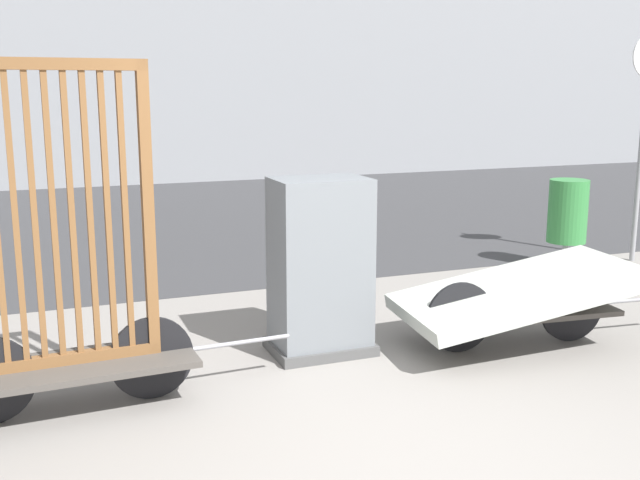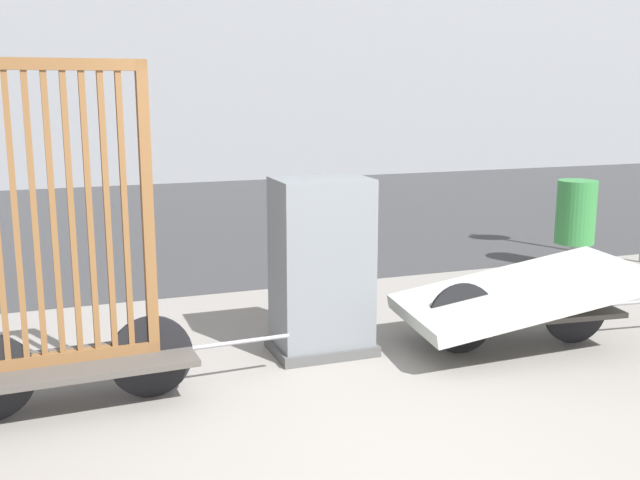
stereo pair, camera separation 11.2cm
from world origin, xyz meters
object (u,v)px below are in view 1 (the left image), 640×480
utility_cabinet (320,272)px  trash_bin (568,211)px  bike_cart_with_mattress (518,295)px  bike_cart_with_bedframe (69,296)px

utility_cabinet → trash_bin: (3.59, 1.56, 0.01)m
bike_cart_with_mattress → trash_bin: (2.10, 2.01, 0.23)m
utility_cabinet → bike_cart_with_mattress: bearing=-16.7°
bike_cart_with_bedframe → utility_cabinet: bike_cart_with_bedframe is taller
bike_cart_with_mattress → utility_cabinet: bearing=169.5°
utility_cabinet → trash_bin: bearing=23.5°
bike_cart_with_mattress → trash_bin: 2.92m
bike_cart_with_mattress → bike_cart_with_bedframe: bearing=-173.7°
trash_bin → utility_cabinet: bearing=-156.5°
bike_cart_with_bedframe → utility_cabinet: bearing=11.2°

